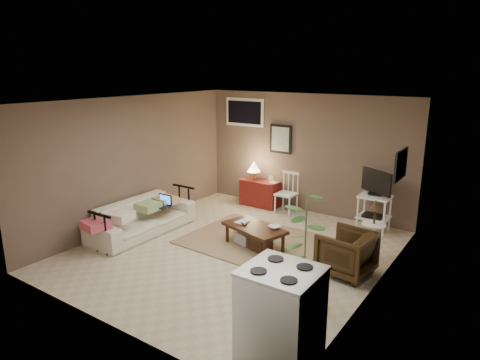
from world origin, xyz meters
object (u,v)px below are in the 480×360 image
Objects in this scene: side_table at (374,223)px; red_console at (259,191)px; sofa at (142,212)px; armchair at (346,251)px; spindle_chair at (287,194)px; coffee_table at (254,235)px; stove at (281,313)px; potted_plant at (305,243)px; tv_stand at (375,200)px.

red_console is at bearing 155.77° from side_table.
armchair is (3.58, 0.55, -0.04)m from sofa.
sofa is 2.85× the size of armchair.
coffee_table is at bearing -77.70° from spindle_chair.
stove reaches higher than red_console.
potted_plant is at bearing -57.93° from spindle_chair.
coffee_table is 1.21× the size of side_table.
tv_stand reaches higher than coffee_table.
spindle_chair is at bearing 117.56° from stove.
armchair is 0.72× the size of stove.
coffee_table is 1.21× the size of red_console.
stove reaches higher than spindle_chair.
coffee_table is 1.58m from armchair.
potted_plant is at bearing -35.69° from coffee_table.
side_table reaches higher than armchair.
sofa is 1.40× the size of potted_plant.
coffee_table is 0.81× the size of potted_plant.
stove is (3.69, -1.57, 0.09)m from sofa.
red_console is (0.89, 2.53, -0.06)m from sofa.
red_console is 2.51m from tv_stand.
stove is at bearing -62.44° from spindle_chair.
coffee_table is at bearing 128.24° from stove.
side_table is at bearing -24.23° from red_console.
stove is (-0.05, -2.81, -0.11)m from side_table.
tv_stand is 2.83m from potted_plant.
spindle_chair is at bearing 102.30° from coffee_table.
coffee_table is at bearing -158.68° from side_table.
tv_stand is at bearing 106.96° from side_table.
sofa is at bearing -164.15° from coffee_table.
tv_stand is at bearing 90.14° from potted_plant.
potted_plant reaches higher than tv_stand.
tv_stand is (2.50, -0.13, 0.27)m from red_console.
potted_plant is at bearing -101.57° from side_table.
tv_stand is at bearing -1.56° from spindle_chair.
side_table reaches higher than sofa.
red_console is at bearing 173.09° from spindle_chair.
sofa is at bearing -144.77° from tv_stand.
spindle_chair is 0.74× the size of tv_stand.
stove is at bearing 9.57° from armchair.
potted_plant is (-0.34, -1.68, 0.17)m from side_table.
red_console reaches higher than spindle_chair.
red_console is 1.00× the size of side_table.
tv_stand is 1.62× the size of armchair.
armchair is at bearing -43.62° from spindle_chair.
stove is (0.29, -1.14, -0.28)m from potted_plant.
tv_stand is at bearing -3.07° from red_console.
sofa is 4.01m from stove.
side_table is (0.35, -1.15, -0.01)m from tv_stand.
coffee_table is at bearing -74.15° from sofa.
potted_plant is (3.39, -0.43, 0.37)m from sofa.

